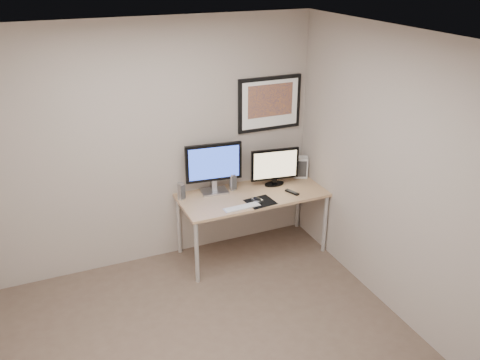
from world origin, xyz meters
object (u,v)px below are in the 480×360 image
(monitor_large, at_px, (214,166))
(desk, at_px, (252,199))
(framed_art, at_px, (270,104))
(speaker_left, at_px, (181,191))
(speaker_right, at_px, (233,182))
(keyboard, at_px, (242,207))
(monitor_tv, at_px, (275,166))
(fan_unit, at_px, (300,167))

(monitor_large, bearing_deg, desk, -23.18)
(framed_art, distance_m, speaker_left, 1.37)
(speaker_right, xyz_separation_m, keyboard, (-0.08, -0.45, -0.09))
(framed_art, bearing_deg, speaker_right, -164.21)
(monitor_tv, bearing_deg, monitor_large, -178.86)
(keyboard, bearing_deg, speaker_left, 136.23)
(framed_art, xyz_separation_m, speaker_right, (-0.51, -0.14, -0.79))
(monitor_tv, relative_size, speaker_left, 2.91)
(monitor_tv, relative_size, fan_unit, 2.23)
(monitor_large, bearing_deg, monitor_tv, -0.78)
(framed_art, xyz_separation_m, keyboard, (-0.59, -0.59, -0.88))
(keyboard, bearing_deg, framed_art, 41.94)
(desk, height_order, keyboard, keyboard)
(speaker_right, bearing_deg, keyboard, -106.79)
(monitor_large, distance_m, monitor_tv, 0.70)
(desk, distance_m, framed_art, 1.07)
(monitor_tv, height_order, fan_unit, monitor_tv)
(monitor_tv, bearing_deg, keyboard, -138.03)
(monitor_large, bearing_deg, speaker_right, 1.41)
(framed_art, bearing_deg, desk, -136.54)
(desk, bearing_deg, monitor_tv, 20.23)
(speaker_right, height_order, keyboard, speaker_right)
(framed_art, xyz_separation_m, monitor_large, (-0.72, -0.13, -0.58))
(framed_art, bearing_deg, speaker_left, -172.44)
(monitor_tv, bearing_deg, speaker_right, -179.80)
(fan_unit, bearing_deg, desk, -140.11)
(monitor_large, bearing_deg, speaker_left, -170.62)
(desk, xyz_separation_m, speaker_left, (-0.75, 0.19, 0.16))
(monitor_tv, bearing_deg, speaker_left, -175.25)
(framed_art, height_order, monitor_large, framed_art)
(monitor_tv, bearing_deg, desk, -151.60)
(monitor_large, xyz_separation_m, speaker_left, (-0.39, -0.02, -0.22))
(framed_art, distance_m, monitor_tv, 0.69)
(fan_unit, bearing_deg, monitor_large, -156.36)
(speaker_left, distance_m, fan_unit, 1.46)
(fan_unit, bearing_deg, speaker_left, -155.54)
(desk, distance_m, keyboard, 0.36)
(desk, height_order, monitor_large, monitor_large)
(framed_art, bearing_deg, fan_unit, -19.05)
(desk, xyz_separation_m, fan_unit, (0.71, 0.21, 0.19))
(framed_art, height_order, monitor_tv, framed_art)
(speaker_left, relative_size, keyboard, 0.48)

